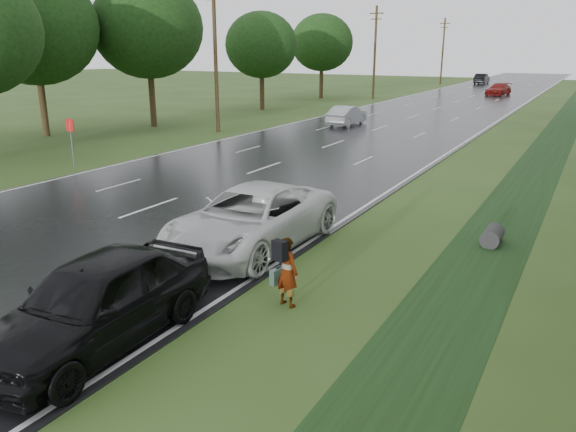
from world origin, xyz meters
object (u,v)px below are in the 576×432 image
(road_sign, at_px, (71,133))
(white_pickup, at_px, (251,219))
(silver_sedan, at_px, (347,115))
(pedestrian, at_px, (286,271))
(dark_sedan, at_px, (96,301))

(road_sign, bearing_deg, white_pickup, -22.43)
(white_pickup, height_order, silver_sedan, white_pickup)
(road_sign, bearing_deg, pedestrian, -27.10)
(road_sign, relative_size, pedestrian, 1.43)
(dark_sedan, bearing_deg, silver_sedan, 102.54)
(white_pickup, bearing_deg, pedestrian, -45.57)
(road_sign, height_order, silver_sedan, road_sign)
(white_pickup, relative_size, silver_sedan, 1.43)
(road_sign, height_order, pedestrian, road_sign)
(pedestrian, xyz_separation_m, dark_sedan, (-2.32, -3.29, 0.10))
(white_pickup, xyz_separation_m, dark_sedan, (0.36, -6.04, 0.03))
(road_sign, bearing_deg, dark_sedan, -39.48)
(pedestrian, relative_size, white_pickup, 0.26)
(road_sign, height_order, dark_sedan, road_sign)
(pedestrian, distance_m, white_pickup, 3.84)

